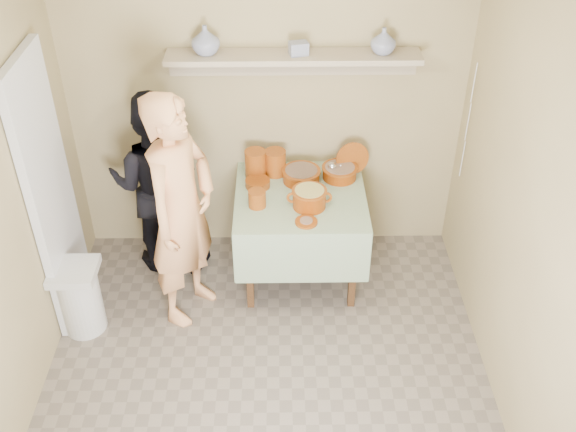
{
  "coord_description": "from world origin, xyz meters",
  "views": [
    {
      "loc": [
        0.1,
        -2.86,
        3.57
      ],
      "look_at": [
        0.15,
        0.75,
        0.95
      ],
      "focal_mm": 42.0,
      "sensor_mm": 36.0,
      "label": 1
    }
  ],
  "objects_px": {
    "person_helper": "(157,182)",
    "serving_table": "(300,208)",
    "cazuela_rice": "(309,197)",
    "trash_bin": "(80,298)",
    "person_cook": "(182,212)"
  },
  "relations": [
    {
      "from": "cazuela_rice",
      "to": "person_cook",
      "type": "bearing_deg",
      "value": -165.54
    },
    {
      "from": "trash_bin",
      "to": "cazuela_rice",
      "type": "bearing_deg",
      "value": 14.68
    },
    {
      "from": "cazuela_rice",
      "to": "trash_bin",
      "type": "distance_m",
      "value": 1.79
    },
    {
      "from": "cazuela_rice",
      "to": "person_helper",
      "type": "bearing_deg",
      "value": 163.62
    },
    {
      "from": "person_helper",
      "to": "cazuela_rice",
      "type": "xyz_separation_m",
      "value": [
        1.15,
        -0.34,
        0.09
      ]
    },
    {
      "from": "serving_table",
      "to": "person_helper",
      "type": "bearing_deg",
      "value": 170.36
    },
    {
      "from": "person_cook",
      "to": "cazuela_rice",
      "type": "relative_size",
      "value": 5.37
    },
    {
      "from": "person_helper",
      "to": "trash_bin",
      "type": "height_order",
      "value": "person_helper"
    },
    {
      "from": "trash_bin",
      "to": "person_helper",
      "type": "bearing_deg",
      "value": 57.55
    },
    {
      "from": "serving_table",
      "to": "trash_bin",
      "type": "bearing_deg",
      "value": -159.77
    },
    {
      "from": "person_helper",
      "to": "trash_bin",
      "type": "xyz_separation_m",
      "value": [
        -0.49,
        -0.77,
        -0.47
      ]
    },
    {
      "from": "person_helper",
      "to": "serving_table",
      "type": "xyz_separation_m",
      "value": [
        1.09,
        -0.19,
        -0.11
      ]
    },
    {
      "from": "person_cook",
      "to": "cazuela_rice",
      "type": "height_order",
      "value": "person_cook"
    },
    {
      "from": "serving_table",
      "to": "cazuela_rice",
      "type": "bearing_deg",
      "value": -68.98
    },
    {
      "from": "serving_table",
      "to": "trash_bin",
      "type": "height_order",
      "value": "serving_table"
    }
  ]
}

